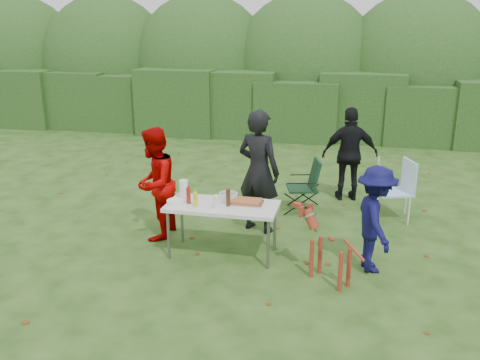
% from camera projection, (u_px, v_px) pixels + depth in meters
% --- Properties ---
extents(ground, '(80.00, 80.00, 0.00)m').
position_uv_depth(ground, '(230.00, 263.00, 6.81)').
color(ground, '#1E4211').
extents(hedge_row, '(22.00, 1.40, 1.70)m').
position_uv_depth(hedge_row, '(298.00, 107.00, 14.01)').
color(hedge_row, '#23471C').
rests_on(hedge_row, ground).
extents(shrub_backdrop, '(20.00, 2.60, 3.20)m').
position_uv_depth(shrub_backdrop, '(304.00, 74.00, 15.28)').
color(shrub_backdrop, '#3D6628').
rests_on(shrub_backdrop, ground).
extents(folding_table, '(1.50, 0.70, 0.74)m').
position_uv_depth(folding_table, '(222.00, 208.00, 6.85)').
color(folding_table, silver).
rests_on(folding_table, ground).
extents(person_cook, '(0.80, 0.67, 1.89)m').
position_uv_depth(person_cook, '(259.00, 171.00, 7.63)').
color(person_cook, black).
rests_on(person_cook, ground).
extents(person_red_jacket, '(0.64, 0.82, 1.66)m').
position_uv_depth(person_red_jacket, '(155.00, 184.00, 7.41)').
color(person_red_jacket, '#A40100').
rests_on(person_red_jacket, ground).
extents(person_black_puffy, '(1.05, 0.59, 1.68)m').
position_uv_depth(person_black_puffy, '(350.00, 154.00, 9.04)').
color(person_black_puffy, black).
rests_on(person_black_puffy, ground).
extents(child, '(0.72, 1.00, 1.39)m').
position_uv_depth(child, '(375.00, 219.00, 6.43)').
color(child, '#0C0B40').
rests_on(child, ground).
extents(dog, '(0.95, 0.85, 0.87)m').
position_uv_depth(dog, '(331.00, 249.00, 6.19)').
color(dog, maroon).
rests_on(dog, ground).
extents(camping_chair, '(0.69, 0.69, 0.90)m').
position_uv_depth(camping_chair, '(302.00, 185.00, 8.59)').
color(camping_chair, '#14331D').
rests_on(camping_chair, ground).
extents(lawn_chair, '(0.74, 0.74, 0.99)m').
position_uv_depth(lawn_chair, '(393.00, 189.00, 8.23)').
color(lawn_chair, '#41A3E9').
rests_on(lawn_chair, ground).
extents(food_tray, '(0.45, 0.30, 0.02)m').
position_uv_depth(food_tray, '(246.00, 203.00, 6.86)').
color(food_tray, '#B7B7BA').
rests_on(food_tray, folding_table).
extents(focaccia_bread, '(0.40, 0.26, 0.04)m').
position_uv_depth(focaccia_bread, '(246.00, 201.00, 6.85)').
color(focaccia_bread, '#AC5B31').
rests_on(focaccia_bread, food_tray).
extents(mustard_bottle, '(0.06, 0.06, 0.20)m').
position_uv_depth(mustard_bottle, '(195.00, 200.00, 6.72)').
color(mustard_bottle, gold).
rests_on(mustard_bottle, folding_table).
extents(ketchup_bottle, '(0.06, 0.06, 0.22)m').
position_uv_depth(ketchup_bottle, '(189.00, 196.00, 6.84)').
color(ketchup_bottle, maroon).
rests_on(ketchup_bottle, folding_table).
extents(beer_bottle, '(0.06, 0.06, 0.24)m').
position_uv_depth(beer_bottle, '(228.00, 197.00, 6.74)').
color(beer_bottle, '#47230F').
rests_on(beer_bottle, folding_table).
extents(paper_towel_roll, '(0.12, 0.12, 0.26)m').
position_uv_depth(paper_towel_roll, '(184.00, 189.00, 7.05)').
color(paper_towel_roll, white).
rests_on(paper_towel_roll, folding_table).
extents(cup_stack, '(0.08, 0.08, 0.18)m').
position_uv_depth(cup_stack, '(216.00, 202.00, 6.66)').
color(cup_stack, white).
rests_on(cup_stack, folding_table).
extents(pasta_bowl, '(0.26, 0.26, 0.10)m').
position_uv_depth(pasta_bowl, '(228.00, 196.00, 6.99)').
color(pasta_bowl, silver).
rests_on(pasta_bowl, folding_table).
extents(plate_stack, '(0.24, 0.24, 0.05)m').
position_uv_depth(plate_stack, '(176.00, 202.00, 6.86)').
color(plate_stack, white).
rests_on(plate_stack, folding_table).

